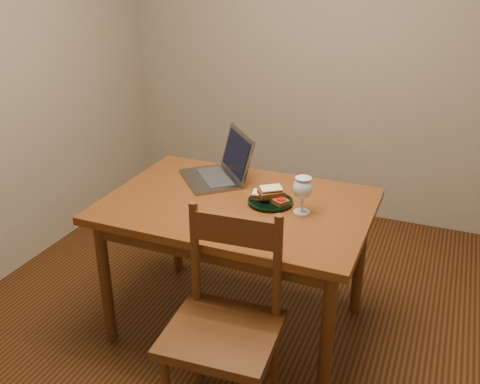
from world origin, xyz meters
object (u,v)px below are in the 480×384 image
at_px(chair, 224,318).
at_px(milk_glass, 303,195).
at_px(plate, 270,202).
at_px(table, 238,217).
at_px(laptop, 222,167).

height_order(chair, milk_glass, milk_glass).
distance_m(chair, plate, 0.69).
bearing_deg(chair, plate, 89.14).
xyz_separation_m(table, plate, (0.16, 0.05, 0.10)).
distance_m(chair, laptop, 0.98).
bearing_deg(plate, laptop, 149.99).
bearing_deg(laptop, milk_glass, 23.33).
distance_m(table, laptop, 0.35).
distance_m(milk_glass, laptop, 0.57).
height_order(table, laptop, laptop).
bearing_deg(table, laptop, 127.97).
relative_size(chair, laptop, 0.99).
relative_size(table, laptop, 2.70).
xyz_separation_m(milk_glass, laptop, (-0.52, 0.24, -0.02)).
relative_size(table, plate, 5.81).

